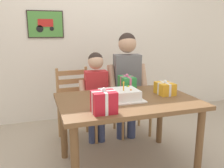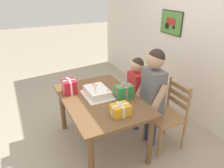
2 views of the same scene
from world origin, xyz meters
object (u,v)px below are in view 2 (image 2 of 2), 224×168
(dining_table, at_px, (101,105))
(chair_left, at_px, (137,92))
(gift_box_corner_small, at_px, (69,87))
(gift_box_beside_cake, at_px, (124,91))
(birthday_cake, at_px, (97,92))
(child_younger, at_px, (136,87))
(gift_box_red_large, at_px, (120,110))
(child_older, at_px, (153,89))
(chair_right, at_px, (168,115))

(dining_table, xyz_separation_m, chair_left, (-0.38, 0.80, -0.16))
(gift_box_corner_small, bearing_deg, gift_box_beside_cake, 53.54)
(birthday_cake, bearing_deg, chair_left, 109.85)
(chair_left, xyz_separation_m, child_younger, (0.23, -0.18, 0.22))
(gift_box_red_large, height_order, child_older, child_older)
(dining_table, xyz_separation_m, gift_box_red_large, (0.44, 0.04, 0.16))
(dining_table, xyz_separation_m, chair_right, (0.38, 0.80, -0.16))
(birthday_cake, bearing_deg, dining_table, 7.17)
(gift_box_beside_cake, bearing_deg, child_older, 68.20)
(gift_box_red_large, height_order, gift_box_beside_cake, gift_box_beside_cake)
(birthday_cake, bearing_deg, chair_right, 60.21)
(gift_box_corner_small, bearing_deg, chair_right, 57.52)
(gift_box_red_large, xyz_separation_m, gift_box_corner_small, (-0.77, -0.35, 0.03))
(chair_right, bearing_deg, birthday_cake, -119.79)
(gift_box_red_large, bearing_deg, gift_box_corner_small, -155.46)
(gift_box_corner_small, bearing_deg, dining_table, 43.10)
(dining_table, distance_m, gift_box_corner_small, 0.49)
(dining_table, relative_size, gift_box_red_large, 6.36)
(birthday_cake, distance_m, gift_box_corner_small, 0.38)
(gift_box_beside_cake, height_order, chair_left, gift_box_beside_cake)
(gift_box_red_large, xyz_separation_m, child_older, (-0.20, 0.58, 0.04))
(gift_box_beside_cake, relative_size, chair_left, 0.24)
(dining_table, height_order, child_younger, child_younger)
(gift_box_corner_small, xyz_separation_m, child_younger, (0.17, 0.93, -0.13))
(gift_box_red_large, xyz_separation_m, gift_box_beside_cake, (-0.34, 0.23, 0.02))
(gift_box_beside_cake, relative_size, child_younger, 0.19)
(chair_left, bearing_deg, gift_box_red_large, -42.62)
(dining_table, height_order, gift_box_beside_cake, gift_box_beside_cake)
(birthday_cake, distance_m, gift_box_beside_cake, 0.35)
(gift_box_beside_cake, distance_m, gift_box_corner_small, 0.73)
(dining_table, bearing_deg, gift_box_corner_small, -136.90)
(gift_box_beside_cake, height_order, chair_right, gift_box_beside_cake)
(dining_table, relative_size, child_older, 0.99)
(dining_table, xyz_separation_m, gift_box_corner_small, (-0.33, -0.31, 0.19))
(gift_box_corner_small, bearing_deg, gift_box_red_large, 24.54)
(chair_right, xyz_separation_m, child_older, (-0.13, -0.18, 0.36))
(child_older, bearing_deg, chair_left, 164.14)
(gift_box_beside_cake, height_order, gift_box_corner_small, gift_box_corner_small)
(child_younger, bearing_deg, dining_table, -76.16)
(gift_box_corner_small, relative_size, child_younger, 0.19)
(dining_table, height_order, birthday_cake, birthday_cake)
(gift_box_red_large, height_order, child_younger, child_younger)
(chair_left, distance_m, child_older, 0.74)
(gift_box_red_large, xyz_separation_m, chair_right, (-0.06, 0.76, -0.32))
(chair_right, height_order, child_younger, child_younger)
(gift_box_red_large, relative_size, chair_right, 0.23)
(birthday_cake, xyz_separation_m, gift_box_red_large, (0.53, 0.06, 0.01))
(child_younger, bearing_deg, gift_box_red_large, -44.22)
(gift_box_corner_small, distance_m, chair_right, 1.36)
(birthday_cake, relative_size, gift_box_beside_cake, 2.01)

